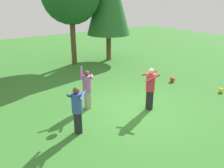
{
  "coord_description": "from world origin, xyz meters",
  "views": [
    {
      "loc": [
        -5.69,
        -6.39,
        4.3
      ],
      "look_at": [
        -0.77,
        0.68,
        1.05
      ],
      "focal_mm": 38.02,
      "sensor_mm": 36.0,
      "label": 1
    }
  ],
  "objects_px": {
    "ball_yellow": "(221,90)",
    "ball_red": "(172,80)",
    "frisbee": "(86,79)",
    "person_catcher": "(77,107)",
    "person_bystander": "(150,86)",
    "person_thrower": "(87,86)"
  },
  "relations": [
    {
      "from": "ball_red",
      "to": "person_thrower",
      "type": "bearing_deg",
      "value": -178.3
    },
    {
      "from": "person_catcher",
      "to": "frisbee",
      "type": "distance_m",
      "value": 1.42
    },
    {
      "from": "person_bystander",
      "to": "ball_yellow",
      "type": "relative_size",
      "value": 7.51
    },
    {
      "from": "frisbee",
      "to": "ball_red",
      "type": "distance_m",
      "value": 5.59
    },
    {
      "from": "person_catcher",
      "to": "ball_red",
      "type": "relative_size",
      "value": 6.22
    },
    {
      "from": "frisbee",
      "to": "person_thrower",
      "type": "bearing_deg",
      "value": 60.56
    },
    {
      "from": "person_bystander",
      "to": "ball_yellow",
      "type": "height_order",
      "value": "person_bystander"
    },
    {
      "from": "person_catcher",
      "to": "ball_red",
      "type": "xyz_separation_m",
      "value": [
        6.32,
        1.57,
        -0.82
      ]
    },
    {
      "from": "person_thrower",
      "to": "ball_red",
      "type": "relative_size",
      "value": 6.72
    },
    {
      "from": "person_thrower",
      "to": "person_bystander",
      "type": "xyz_separation_m",
      "value": [
        1.97,
        -1.48,
        0.07
      ]
    },
    {
      "from": "person_catcher",
      "to": "ball_yellow",
      "type": "bearing_deg",
      "value": -53.1
    },
    {
      "from": "person_catcher",
      "to": "person_bystander",
      "type": "height_order",
      "value": "person_bystander"
    },
    {
      "from": "frisbee",
      "to": "ball_red",
      "type": "xyz_separation_m",
      "value": [
        5.41,
        0.58,
        -1.28
      ]
    },
    {
      "from": "person_bystander",
      "to": "ball_red",
      "type": "xyz_separation_m",
      "value": [
        3.19,
        1.63,
        -0.88
      ]
    },
    {
      "from": "ball_yellow",
      "to": "frisbee",
      "type": "bearing_deg",
      "value": 164.55
    },
    {
      "from": "frisbee",
      "to": "ball_yellow",
      "type": "relative_size",
      "value": 1.5
    },
    {
      "from": "person_thrower",
      "to": "person_catcher",
      "type": "distance_m",
      "value": 1.83
    },
    {
      "from": "person_bystander",
      "to": "ball_yellow",
      "type": "distance_m",
      "value": 4.11
    },
    {
      "from": "ball_yellow",
      "to": "ball_red",
      "type": "xyz_separation_m",
      "value": [
        -0.76,
        2.29,
        0.02
      ]
    },
    {
      "from": "frisbee",
      "to": "ball_red",
      "type": "height_order",
      "value": "frisbee"
    },
    {
      "from": "ball_yellow",
      "to": "person_thrower",
      "type": "bearing_deg",
      "value": 160.18
    },
    {
      "from": "frisbee",
      "to": "person_bystander",
      "type": "bearing_deg",
      "value": -25.33
    }
  ]
}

